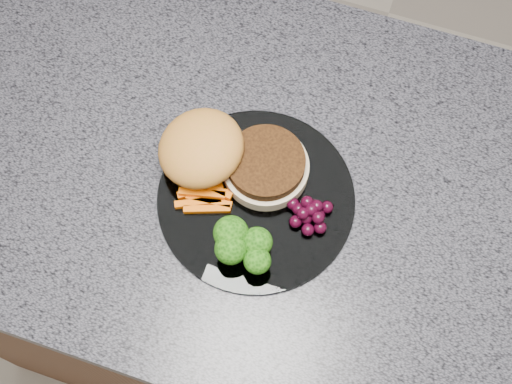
% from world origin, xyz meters
% --- Properties ---
extents(island_cabinet, '(1.20, 0.60, 0.86)m').
position_xyz_m(island_cabinet, '(0.00, 0.00, 0.43)').
color(island_cabinet, '#53301C').
rests_on(island_cabinet, ground).
extents(countertop, '(1.20, 0.60, 0.04)m').
position_xyz_m(countertop, '(0.00, 0.00, 0.88)').
color(countertop, '#484750').
rests_on(countertop, island_cabinet).
extents(plate, '(0.26, 0.26, 0.01)m').
position_xyz_m(plate, '(-0.07, -0.04, 0.90)').
color(plate, white).
rests_on(plate, countertop).
extents(burger, '(0.22, 0.15, 0.06)m').
position_xyz_m(burger, '(-0.13, -0.00, 0.93)').
color(burger, '#C9B38D').
rests_on(burger, plate).
extents(carrot_sticks, '(0.08, 0.06, 0.02)m').
position_xyz_m(carrot_sticks, '(-0.13, -0.06, 0.91)').
color(carrot_sticks, '#E25C03').
rests_on(carrot_sticks, plate).
extents(broccoli, '(0.08, 0.06, 0.05)m').
position_xyz_m(broccoli, '(-0.07, -0.11, 0.94)').
color(broccoli, '#53812F').
rests_on(broccoli, plate).
extents(grape_bunch, '(0.06, 0.05, 0.03)m').
position_xyz_m(grape_bunch, '(0.00, -0.04, 0.92)').
color(grape_bunch, black).
rests_on(grape_bunch, plate).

